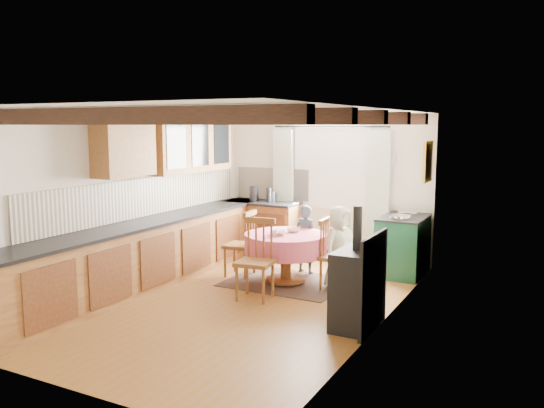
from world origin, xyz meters
The scene contains 41 objects.
floor centered at (0.00, 0.00, 0.00)m, with size 3.60×5.50×0.00m, color brown.
ceiling centered at (0.00, 0.00, 2.40)m, with size 3.60×5.50×0.00m, color white.
wall_back centered at (0.00, 2.75, 1.20)m, with size 3.60×0.00×2.40m, color silver.
wall_front centered at (0.00, -2.75, 1.20)m, with size 3.60×0.00×2.40m, color silver.
wall_left centered at (-1.80, 0.00, 1.20)m, with size 0.00×5.50×2.40m, color silver.
wall_right centered at (1.80, 0.00, 1.20)m, with size 0.00×5.50×2.40m, color silver.
beam_a centered at (0.00, -2.00, 2.31)m, with size 3.60×0.16×0.16m, color #361F14.
beam_b centered at (0.00, -1.00, 2.31)m, with size 3.60×0.16×0.16m, color #361F14.
beam_c centered at (0.00, 0.00, 2.31)m, with size 3.60×0.16×0.16m, color #361F14.
beam_d centered at (0.00, 1.00, 2.31)m, with size 3.60×0.16×0.16m, color #361F14.
beam_e centered at (0.00, 2.00, 2.31)m, with size 3.60×0.16×0.16m, color #361F14.
splash_left centered at (-1.78, 0.30, 1.20)m, with size 0.02×4.50×0.55m, color beige.
splash_back centered at (-1.00, 2.73, 1.20)m, with size 1.40×0.02×0.55m, color beige.
base_cabinet_left centered at (-1.50, 0.00, 0.44)m, with size 0.60×5.30×0.88m, color #9E6B35.
base_cabinet_back centered at (-1.05, 2.45, 0.44)m, with size 1.30×0.60×0.88m, color #9E6B35.
worktop_left centered at (-1.48, 0.00, 0.90)m, with size 0.64×5.30×0.04m, color black.
worktop_back centered at (-1.05, 2.43, 0.90)m, with size 1.30×0.64×0.04m, color black.
wall_cabinet_glass centered at (-1.63, 1.20, 1.95)m, with size 0.34×1.80×0.90m, color #9E6B35.
wall_cabinet_solid centered at (-1.63, -0.30, 1.90)m, with size 0.34×0.90×0.70m, color #9E6B35.
window_frame centered at (0.10, 2.73, 1.60)m, with size 1.34×0.03×1.54m, color white.
window_pane centered at (0.10, 2.74, 1.60)m, with size 1.20×0.01×1.40m, color white.
curtain_left centered at (-0.75, 2.65, 1.10)m, with size 0.35×0.10×2.10m, color #B4B4B4.
curtain_right centered at (0.95, 2.65, 1.10)m, with size 0.35×0.10×2.10m, color #B4B4B4.
curtain_rod centered at (0.10, 2.65, 2.20)m, with size 0.03×0.03×2.00m, color black.
wall_picture centered at (1.77, 2.30, 1.70)m, with size 0.04×0.50×0.60m, color gold.
wall_plate centered at (1.05, 2.72, 1.70)m, with size 0.30×0.30×0.02m, color silver.
rug centered at (0.11, 1.01, 0.01)m, with size 1.63×1.27×0.01m, color #35211C.
dining_table centered at (0.11, 1.01, 0.35)m, with size 1.17×1.17×0.71m, color #C53F55, non-canonical shape.
chair_near centered at (0.10, 0.14, 0.52)m, with size 0.45×0.47×1.04m, color brown, non-canonical shape.
chair_left centered at (-0.66, 1.03, 0.49)m, with size 0.42×0.44×0.98m, color brown, non-canonical shape.
chair_right centered at (0.86, 1.04, 0.49)m, with size 0.42×0.44×0.97m, color brown, non-canonical shape.
aga_range centered at (1.47, 2.23, 0.45)m, with size 0.63×0.98×0.90m, color #0F3924, non-canonical shape.
cast_iron_stove centered at (1.58, -0.22, 0.68)m, with size 0.41×0.68×1.36m, color black, non-canonical shape.
child_far centered at (0.16, 1.60, 0.52)m, with size 0.38×0.25×1.04m, color #304049.
child_right centered at (0.88, 1.09, 0.57)m, with size 0.56×0.36×1.15m, color silver.
bowl_a centered at (0.05, 0.88, 0.73)m, with size 0.23×0.23×0.06m, color silver.
bowl_b centered at (0.15, 1.17, 0.74)m, with size 0.19×0.19×0.06m, color silver.
cup centered at (0.05, 0.80, 0.75)m, with size 0.09×0.09×0.08m, color silver.
canister_tall centered at (-1.18, 2.39, 1.05)m, with size 0.15×0.15×0.26m, color #262628.
canister_wide centered at (-0.90, 2.48, 1.01)m, with size 0.16×0.16×0.18m, color #262628.
canister_slim centered at (-0.91, 2.42, 1.04)m, with size 0.09×0.09×0.25m, color #262628.
Camera 1 is at (3.51, -5.89, 2.23)m, focal length 36.70 mm.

